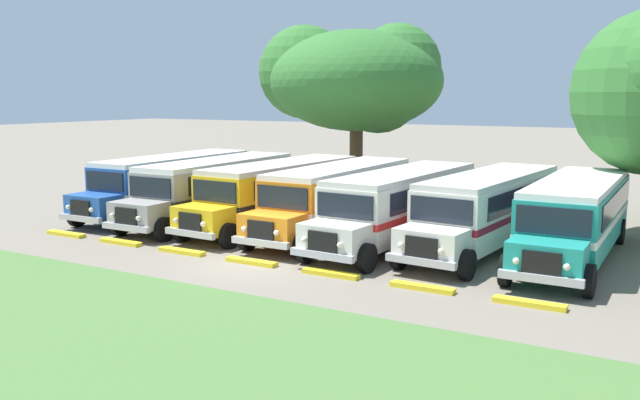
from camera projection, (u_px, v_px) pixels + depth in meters
The scene contains 17 objects.
ground_plane at pixel (254, 263), 23.43m from camera, with size 220.00×220.00×0.00m, color slate.
foreground_grass_strip at pixel (60, 334), 16.42m from camera, with size 80.00×10.01×0.01m, color #4C7538.
parked_bus_slot_0 at pixel (171, 181), 33.31m from camera, with size 2.80×10.85×2.82m.
parked_bus_slot_1 at pixel (215, 186), 31.37m from camera, with size 2.85×10.86×2.82m.
parked_bus_slot_2 at pixel (279, 190), 30.05m from camera, with size 3.11×10.90×2.82m.
parked_bus_slot_3 at pixel (338, 195), 28.58m from camera, with size 2.70×10.84×2.82m.
parked_bus_slot_4 at pixel (401, 203), 26.54m from camera, with size 3.17×10.91×2.82m.
parked_bus_slot_5 at pixel (488, 207), 25.63m from camera, with size 3.45×10.96×2.82m.
parked_bus_slot_6 at pixel (576, 215), 23.92m from camera, with size 2.71×10.84×2.82m.
curb_wheelstop_0 at pixel (66, 234), 27.93m from camera, with size 2.00×0.36×0.15m, color yellow.
curb_wheelstop_1 at pixel (121, 242), 26.38m from camera, with size 2.00×0.36×0.15m, color yellow.
curb_wheelstop_2 at pixel (182, 251), 24.82m from camera, with size 2.00×0.36×0.15m, color yellow.
curb_wheelstop_3 at pixel (251, 262), 23.27m from camera, with size 2.00×0.36×0.15m, color yellow.
curb_wheelstop_4 at pixel (331, 274), 21.71m from camera, with size 2.00×0.36×0.15m, color yellow.
curb_wheelstop_5 at pixel (422, 287), 20.16m from camera, with size 2.00×0.36×0.15m, color yellow.
curb_wheelstop_6 at pixel (529, 303), 18.60m from camera, with size 2.00×0.36×0.15m, color yellow.
broad_shade_tree at pixel (357, 79), 41.46m from camera, with size 11.25×11.65×10.13m.
Camera 1 is at (13.36, -18.64, 5.79)m, focal length 37.59 mm.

